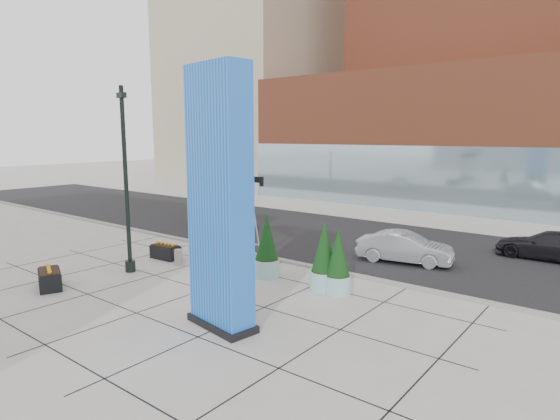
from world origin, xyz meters
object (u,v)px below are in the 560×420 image
Objects in this scene: lamp_post at (127,198)px; public_art_sculpture at (243,234)px; car_silver_mid at (405,248)px; overhead_street_sign at (240,188)px; car_white_west at (223,217)px; blue_pylon at (220,205)px; concrete_bollard at (179,257)px.

lamp_post reaches higher than public_art_sculpture.
public_art_sculpture reaches higher than car_silver_mid.
car_white_west is (-5.32, 4.10, -2.57)m from overhead_street_sign.
blue_pylon is 7.49m from lamp_post.
public_art_sculpture is (-4.62, 6.01, -2.50)m from blue_pylon.
overhead_street_sign is at bearing 138.25° from blue_pylon.
public_art_sculpture is 7.46m from car_silver_mid.
blue_pylon is at bearing -68.92° from overhead_street_sign.
car_white_west is at bearing 148.61° from public_art_sculpture.
blue_pylon reaches higher than car_white_west.
overhead_street_sign is at bearing 105.36° from car_silver_mid.
blue_pylon is 1.83× the size of car_white_west.
overhead_street_sign is 7.20m from car_white_west.
concrete_bollard is at bearing 159.63° from blue_pylon.
car_white_west is at bearing 75.74° from car_silver_mid.
lamp_post reaches higher than car_white_west.
public_art_sculpture is 1.15× the size of car_white_west.
car_white_west is at bearing 121.14° from concrete_bollard.
blue_pylon is 7.98m from public_art_sculpture.
concrete_bollard is 0.17× the size of car_white_west.
public_art_sculpture is 1.28× the size of overhead_street_sign.
blue_pylon is 1.85× the size of car_silver_mid.
blue_pylon reaches higher than concrete_bollard.
car_white_west is 12.27m from car_silver_mid.
car_white_west reaches higher than car_silver_mid.
concrete_bollard is (-1.83, -2.33, -0.93)m from public_art_sculpture.
lamp_post is at bearing -127.04° from overhead_street_sign.
lamp_post is 5.39m from overhead_street_sign.
lamp_post is 3.55m from concrete_bollard.
blue_pylon is 11.06× the size of concrete_bollard.
overhead_street_sign is (0.95, 3.13, 2.95)m from concrete_bollard.
car_silver_mid is (7.89, 6.65, 0.35)m from concrete_bollard.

